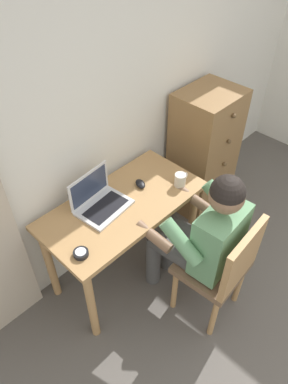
{
  "coord_description": "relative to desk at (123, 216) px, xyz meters",
  "views": [
    {
      "loc": [
        -1.45,
        0.56,
        2.41
      ],
      "look_at": [
        -0.23,
        1.74,
        0.85
      ],
      "focal_mm": 33.4,
      "sensor_mm": 36.0,
      "label": 1
    }
  ],
  "objects": [
    {
      "name": "wall_back",
      "position": [
        0.33,
        0.36,
        0.62
      ],
      "size": [
        4.8,
        0.05,
        2.5
      ],
      "primitive_type": "cube",
      "color": "silver",
      "rests_on": "ground_plane"
    },
    {
      "name": "desk",
      "position": [
        0.0,
        0.0,
        0.0
      ],
      "size": [
        1.13,
        0.57,
        0.75
      ],
      "color": "tan",
      "rests_on": "ground_plane"
    },
    {
      "name": "dresser",
      "position": [
        1.03,
        0.09,
        -0.05
      ],
      "size": [
        0.5,
        0.45,
        1.14
      ],
      "color": "olive",
      "rests_on": "ground_plane"
    },
    {
      "name": "chair",
      "position": [
        0.2,
        -0.7,
        -0.12
      ],
      "size": [
        0.45,
        0.43,
        0.9
      ],
      "color": "brown",
      "rests_on": "ground_plane"
    },
    {
      "name": "person_seated",
      "position": [
        0.19,
        -0.51,
        0.06
      ],
      "size": [
        0.55,
        0.6,
        1.22
      ],
      "color": "#4C4C4C",
      "rests_on": "ground_plane"
    },
    {
      "name": "laptop",
      "position": [
        -0.12,
        0.09,
        0.18
      ],
      "size": [
        0.37,
        0.29,
        0.24
      ],
      "color": "silver",
      "rests_on": "desk"
    },
    {
      "name": "computer_mouse",
      "position": [
        0.21,
        0.04,
        0.14
      ],
      "size": [
        0.09,
        0.12,
        0.03
      ],
      "primitive_type": "ellipsoid",
      "rotation": [
        0.0,
        0.0,
        -0.4
      ],
      "color": "black",
      "rests_on": "desk"
    },
    {
      "name": "desk_clock",
      "position": [
        -0.46,
        -0.14,
        0.14
      ],
      "size": [
        0.09,
        0.09,
        0.03
      ],
      "color": "black",
      "rests_on": "desk"
    },
    {
      "name": "coffee_mug",
      "position": [
        0.41,
        -0.15,
        0.17
      ],
      "size": [
        0.12,
        0.08,
        0.09
      ],
      "color": "silver",
      "rests_on": "desk"
    }
  ]
}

